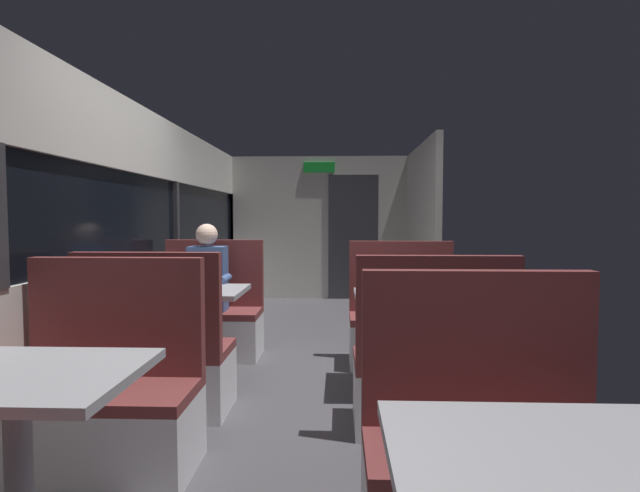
{
  "coord_description": "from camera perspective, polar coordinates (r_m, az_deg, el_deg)",
  "views": [
    {
      "loc": [
        0.32,
        -3.89,
        1.32
      ],
      "look_at": [
        0.12,
        1.42,
        1.01
      ],
      "focal_mm": 27.99,
      "sensor_mm": 36.0,
      "label": 1
    }
  ],
  "objects": [
    {
      "name": "ground_plane",
      "position": [
        4.12,
        -2.5,
        -15.51
      ],
      "size": [
        3.3,
        9.2,
        0.02
      ],
      "primitive_type": "cube",
      "color": "#423F44"
    },
    {
      "name": "carriage_window_panel_left",
      "position": [
        4.28,
        -22.3,
        0.23
      ],
      "size": [
        0.09,
        8.48,
        2.3
      ],
      "color": "beige",
      "rests_on": "ground_plane"
    },
    {
      "name": "carriage_end_bulkhead",
      "position": [
        8.09,
        0.32,
        2.01
      ],
      "size": [
        2.9,
        0.11,
        2.3
      ],
      "color": "beige",
      "rests_on": "ground_plane"
    },
    {
      "name": "carriage_aisle_panel_right",
      "position": [
        6.98,
        11.49,
        1.84
      ],
      "size": [
        0.08,
        2.4,
        2.3
      ],
      "primitive_type": "cube",
      "color": "beige",
      "rests_on": "ground_plane"
    },
    {
      "name": "dining_table_near_window",
      "position": [
        2.28,
        -31.4,
        -14.55
      ],
      "size": [
        0.9,
        0.7,
        0.74
      ],
      "color": "#9E9EA3",
      "rests_on": "ground_plane"
    },
    {
      "name": "bench_near_window_facing_entry",
      "position": [
        2.95,
        -23.36,
        -16.59
      ],
      "size": [
        0.95,
        0.5,
        1.1
      ],
      "color": "silver",
      "rests_on": "ground_plane"
    },
    {
      "name": "dining_table_mid_window",
      "position": [
        4.18,
        -14.84,
        -6.15
      ],
      "size": [
        0.9,
        0.7,
        0.74
      ],
      "color": "#9E9EA3",
      "rests_on": "ground_plane"
    },
    {
      "name": "bench_mid_window_facing_end",
      "position": [
        3.61,
        -18.1,
        -12.81
      ],
      "size": [
        0.95,
        0.5,
        1.1
      ],
      "color": "silver",
      "rests_on": "ground_plane"
    },
    {
      "name": "bench_mid_window_facing_entry",
      "position": [
        4.9,
        -12.37,
        -8.43
      ],
      "size": [
        0.95,
        0.5,
        1.1
      ],
      "color": "silver",
      "rests_on": "ground_plane"
    },
    {
      "name": "bench_front_aisle_facing_entry",
      "position": [
        2.22,
        18.49,
        -23.41
      ],
      "size": [
        0.95,
        0.5,
        1.1
      ],
      "color": "silver",
      "rests_on": "ground_plane"
    },
    {
      "name": "dining_table_rear_aisle",
      "position": [
        3.85,
        10.79,
        -6.92
      ],
      "size": [
        0.9,
        0.7,
        0.74
      ],
      "color": "#9E9EA3",
      "rests_on": "ground_plane"
    },
    {
      "name": "bench_rear_aisle_facing_end",
      "position": [
        3.25,
        12.63,
        -14.5
      ],
      "size": [
        0.95,
        0.5,
        1.1
      ],
      "color": "silver",
      "rests_on": "ground_plane"
    },
    {
      "name": "bench_rear_aisle_facing_entry",
      "position": [
        4.59,
        9.43,
        -9.21
      ],
      "size": [
        0.95,
        0.5,
        1.1
      ],
      "color": "silver",
      "rests_on": "ground_plane"
    },
    {
      "name": "seated_passenger",
      "position": [
        4.8,
        -12.62,
        -6.16
      ],
      "size": [
        0.47,
        0.55,
        1.26
      ],
      "color": "#26262D",
      "rests_on": "ground_plane"
    },
    {
      "name": "coffee_cup_primary",
      "position": [
        4.19,
        -14.54,
        -4.12
      ],
      "size": [
        0.07,
        0.07,
        0.09
      ],
      "color": "white",
      "rests_on": "dining_table_mid_window"
    }
  ]
}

